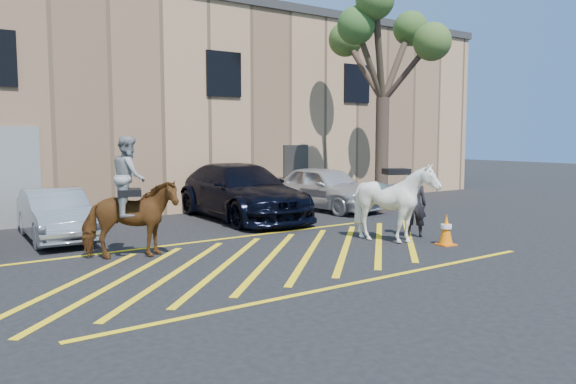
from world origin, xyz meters
TOP-DOWN VIEW (x-y plane):
  - ground at (0.00, 0.00)m, footprint 90.00×90.00m
  - car_silver_sedan at (-3.08, 4.48)m, footprint 1.51×3.83m
  - car_blue_suv at (2.41, 4.91)m, footprint 2.67×5.91m
  - car_white_suv at (5.86, 5.02)m, footprint 2.13×4.57m
  - handler at (4.37, -0.31)m, footprint 0.70×0.69m
  - warehouse at (-0.01, 11.99)m, footprint 32.42×10.20m
  - hatching_zone at (-0.00, -0.30)m, footprint 12.60×5.12m
  - mounted_bay at (-2.33, 1.40)m, footprint 2.10×1.44m
  - saddled_white at (3.45, -0.54)m, footprint 2.10×2.20m
  - traffic_cone at (4.15, -1.48)m, footprint 0.43×0.43m
  - tree at (7.12, 3.64)m, footprint 3.99×4.37m

SIDE VIEW (x-z plane):
  - ground at x=0.00m, z-range 0.00..0.00m
  - hatching_zone at x=0.00m, z-range 0.00..0.01m
  - traffic_cone at x=4.15m, z-range 0.00..0.73m
  - car_silver_sedan at x=-3.08m, z-range 0.00..1.24m
  - car_white_suv at x=5.86m, z-range 0.00..1.51m
  - handler at x=4.37m, z-range 0.00..1.63m
  - car_blue_suv at x=2.41m, z-range 0.00..1.68m
  - saddled_white at x=3.45m, z-range 0.01..1.91m
  - mounted_bay at x=-2.33m, z-range -0.24..2.30m
  - warehouse at x=-0.01m, z-range 0.00..7.30m
  - tree at x=7.12m, z-range 2.04..9.35m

